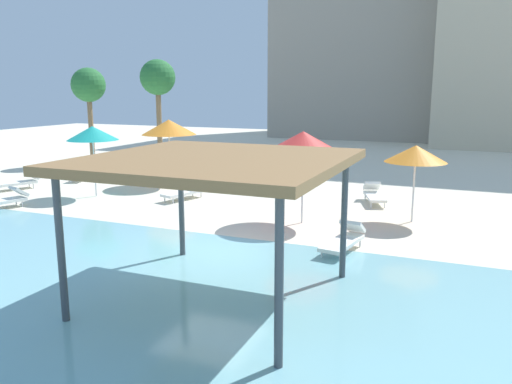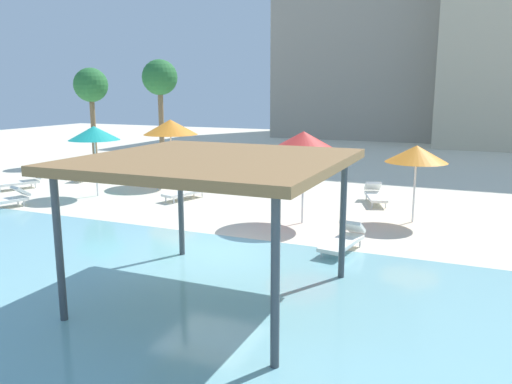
{
  "view_description": "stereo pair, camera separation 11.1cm",
  "coord_description": "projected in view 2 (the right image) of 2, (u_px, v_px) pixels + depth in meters",
  "views": [
    {
      "loc": [
        6.05,
        -11.35,
        4.2
      ],
      "look_at": [
        0.46,
        2.0,
        1.3
      ],
      "focal_mm": 36.02,
      "sensor_mm": 36.0,
      "label": 1
    },
    {
      "loc": [
        6.16,
        -11.31,
        4.2
      ],
      "look_at": [
        0.46,
        2.0,
        1.3
      ],
      "focal_mm": 36.02,
      "sensor_mm": 36.0,
      "label": 2
    }
  ],
  "objects": [
    {
      "name": "ground_plane",
      "position": [
        210.0,
        253.0,
        13.39
      ],
      "size": [
        80.0,
        80.0,
        0.0
      ],
      "primitive_type": "plane",
      "color": "beige"
    },
    {
      "name": "lagoon_water",
      "position": [
        62.0,
        342.0,
        8.66
      ],
      "size": [
        44.0,
        13.5,
        0.04
      ],
      "primitive_type": "cube",
      "color": "#7AB7C1",
      "rests_on": "ground"
    },
    {
      "name": "shade_pavilion",
      "position": [
        215.0,
        165.0,
        9.98
      ],
      "size": [
        4.85,
        4.85,
        2.92
      ],
      "color": "#42474C",
      "rests_on": "ground"
    },
    {
      "name": "beach_umbrella_red_0",
      "position": [
        304.0,
        142.0,
        15.93
      ],
      "size": [
        2.43,
        2.43,
        2.93
      ],
      "color": "silver",
      "rests_on": "ground"
    },
    {
      "name": "beach_umbrella_teal_1",
      "position": [
        94.0,
        133.0,
        20.11
      ],
      "size": [
        1.99,
        1.99,
        2.79
      ],
      "color": "silver",
      "rests_on": "ground"
    },
    {
      "name": "beach_umbrella_orange_2",
      "position": [
        416.0,
        154.0,
        16.11
      ],
      "size": [
        1.94,
        1.94,
        2.48
      ],
      "color": "silver",
      "rests_on": "ground"
    },
    {
      "name": "beach_umbrella_orange_5",
      "position": [
        170.0,
        127.0,
        22.45
      ],
      "size": [
        2.38,
        2.38,
        2.91
      ],
      "color": "silver",
      "rests_on": "ground"
    },
    {
      "name": "lounge_chair_0",
      "position": [
        5.0,
        199.0,
        18.44
      ],
      "size": [
        1.13,
        1.99,
        0.74
      ],
      "rotation": [
        0.0,
        0.0,
        -1.87
      ],
      "color": "white",
      "rests_on": "ground"
    },
    {
      "name": "lounge_chair_1",
      "position": [
        187.0,
        191.0,
        19.97
      ],
      "size": [
        1.15,
        1.99,
        0.74
      ],
      "rotation": [
        0.0,
        0.0,
        -1.88
      ],
      "color": "white",
      "rests_on": "ground"
    },
    {
      "name": "lounge_chair_2",
      "position": [
        86.0,
        172.0,
        24.4
      ],
      "size": [
        1.16,
        1.99,
        0.74
      ],
      "rotation": [
        0.0,
        0.0,
        -1.25
      ],
      "color": "white",
      "rests_on": "ground"
    },
    {
      "name": "lounge_chair_3",
      "position": [
        375.0,
        194.0,
        19.28
      ],
      "size": [
        1.19,
        1.99,
        0.74
      ],
      "rotation": [
        0.0,
        0.0,
        -1.23
      ],
      "color": "white",
      "rests_on": "ground"
    },
    {
      "name": "lounge_chair_4",
      "position": [
        20.0,
        181.0,
        21.98
      ],
      "size": [
        1.33,
        1.98,
        0.74
      ],
      "rotation": [
        0.0,
        0.0,
        -2.0
      ],
      "color": "white",
      "rests_on": "ground"
    },
    {
      "name": "lounge_chair_5",
      "position": [
        344.0,
        239.0,
        13.5
      ],
      "size": [
        0.88,
        1.97,
        0.74
      ],
      "rotation": [
        0.0,
        0.0,
        -1.72
      ],
      "color": "white",
      "rests_on": "ground"
    },
    {
      "name": "palm_tree_0",
      "position": [
        91.0,
        87.0,
        28.74
      ],
      "size": [
        1.9,
        1.9,
        5.4
      ],
      "color": "brown",
      "rests_on": "ground"
    },
    {
      "name": "palm_tree_1",
      "position": [
        160.0,
        80.0,
        27.58
      ],
      "size": [
        1.9,
        1.9,
        5.79
      ],
      "color": "brown",
      "rests_on": "ground"
    },
    {
      "name": "hotel_block_0",
      "position": [
        379.0,
        28.0,
        45.99
      ],
      "size": [
        16.24,
        11.92,
        19.15
      ],
      "primitive_type": "cube",
      "color": "#9E9384",
      "rests_on": "ground"
    }
  ]
}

